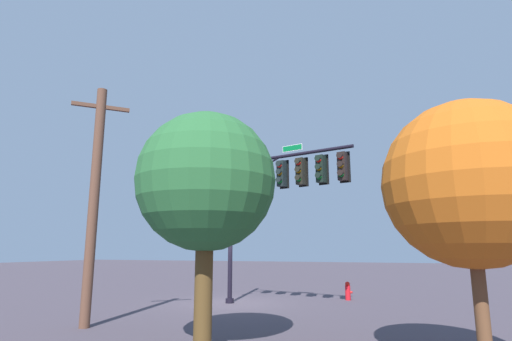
{
  "coord_description": "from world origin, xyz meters",
  "views": [
    {
      "loc": [
        7.46,
        -16.9,
        2.29
      ],
      "look_at": [
        1.09,
        0.38,
        5.88
      ],
      "focal_mm": 28.48,
      "sensor_mm": 36.0,
      "label": 1
    }
  ],
  "objects_px": {
    "tree_near": "(469,184)",
    "tree_mid": "(206,182)",
    "fire_hydrant": "(348,291)",
    "utility_pole": "(94,199)",
    "signal_pole_assembly": "(278,182)"
  },
  "relations": [
    {
      "from": "tree_near",
      "to": "tree_mid",
      "type": "height_order",
      "value": "tree_mid"
    },
    {
      "from": "tree_mid",
      "to": "tree_near",
      "type": "bearing_deg",
      "value": 1.36
    },
    {
      "from": "signal_pole_assembly",
      "to": "tree_mid",
      "type": "height_order",
      "value": "signal_pole_assembly"
    },
    {
      "from": "signal_pole_assembly",
      "to": "tree_mid",
      "type": "relative_size",
      "value": 1.25
    },
    {
      "from": "fire_hydrant",
      "to": "tree_near",
      "type": "relative_size",
      "value": 0.16
    },
    {
      "from": "tree_mid",
      "to": "fire_hydrant",
      "type": "bearing_deg",
      "value": 81.29
    },
    {
      "from": "fire_hydrant",
      "to": "signal_pole_assembly",
      "type": "bearing_deg",
      "value": -122.65
    },
    {
      "from": "tree_near",
      "to": "tree_mid",
      "type": "bearing_deg",
      "value": -178.64
    },
    {
      "from": "utility_pole",
      "to": "fire_hydrant",
      "type": "relative_size",
      "value": 9.06
    },
    {
      "from": "fire_hydrant",
      "to": "utility_pole",
      "type": "bearing_deg",
      "value": -124.02
    },
    {
      "from": "fire_hydrant",
      "to": "tree_mid",
      "type": "relative_size",
      "value": 0.15
    },
    {
      "from": "tree_mid",
      "to": "signal_pole_assembly",
      "type": "bearing_deg",
      "value": 94.03
    },
    {
      "from": "utility_pole",
      "to": "fire_hydrant",
      "type": "height_order",
      "value": "utility_pole"
    },
    {
      "from": "fire_hydrant",
      "to": "tree_mid",
      "type": "height_order",
      "value": "tree_mid"
    },
    {
      "from": "signal_pole_assembly",
      "to": "utility_pole",
      "type": "bearing_deg",
      "value": -124.8
    }
  ]
}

